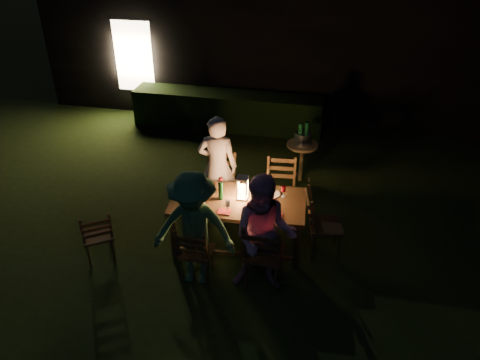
% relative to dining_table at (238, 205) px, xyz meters
% --- Properties ---
extents(garden_envelope, '(40.00, 40.00, 3.20)m').
position_rel_dining_table_xyz_m(garden_envelope, '(-0.63, 6.49, 0.87)').
color(garden_envelope, black).
rests_on(garden_envelope, ground).
extents(dining_table, '(1.95, 1.06, 0.79)m').
position_rel_dining_table_xyz_m(dining_table, '(0.00, 0.00, 0.00)').
color(dining_table, '#472A17').
rests_on(dining_table, ground).
extents(chair_near_left, '(0.42, 0.45, 0.93)m').
position_rel_dining_table_xyz_m(chair_near_left, '(-0.40, -0.80, -0.43)').
color(chair_near_left, '#472A17').
rests_on(chair_near_left, ground).
extents(chair_near_right, '(0.51, 0.54, 1.08)m').
position_rel_dining_table_xyz_m(chair_near_right, '(0.49, -0.74, -0.38)').
color(chair_near_right, '#472A17').
rests_on(chair_near_right, ground).
extents(chair_far_left, '(0.51, 0.54, 1.06)m').
position_rel_dining_table_xyz_m(chair_far_left, '(-0.49, 0.74, -0.39)').
color(chair_far_left, '#472A17').
rests_on(chair_far_left, ground).
extents(chair_far_right, '(0.50, 0.54, 1.03)m').
position_rel_dining_table_xyz_m(chair_far_right, '(0.50, 0.80, -0.40)').
color(chair_far_right, '#472A17').
rests_on(chair_far_right, ground).
extents(chair_end, '(0.58, 0.55, 1.05)m').
position_rel_dining_table_xyz_m(chair_end, '(1.23, 0.07, -0.39)').
color(chair_end, '#472A17').
rests_on(chair_end, ground).
extents(chair_spare, '(0.57, 0.58, 0.90)m').
position_rel_dining_table_xyz_m(chair_spare, '(-1.85, -0.73, -0.44)').
color(chair_spare, '#472A17').
rests_on(chair_spare, ground).
extents(person_house_side, '(0.64, 0.44, 1.69)m').
position_rel_dining_table_xyz_m(person_house_side, '(-0.50, 0.79, 0.14)').
color(person_house_side, silver).
rests_on(person_house_side, ground).
extents(person_opp_right, '(0.85, 0.68, 1.67)m').
position_rel_dining_table_xyz_m(person_opp_right, '(0.50, -0.79, 0.13)').
color(person_opp_right, '#C889AB').
rests_on(person_opp_right, ground).
extents(person_opp_left, '(1.10, 0.68, 1.65)m').
position_rel_dining_table_xyz_m(person_opp_left, '(-0.40, -0.85, 0.12)').
color(person_opp_left, '#346943').
rests_on(person_opp_left, ground).
extents(lantern, '(0.16, 0.16, 0.35)m').
position_rel_dining_table_xyz_m(lantern, '(0.05, 0.05, 0.24)').
color(lantern, white).
rests_on(lantern, dining_table).
extents(plate_far_left, '(0.25, 0.25, 0.01)m').
position_rel_dining_table_xyz_m(plate_far_left, '(-0.56, 0.19, 0.09)').
color(plate_far_left, white).
rests_on(plate_far_left, dining_table).
extents(plate_near_left, '(0.25, 0.25, 0.01)m').
position_rel_dining_table_xyz_m(plate_near_left, '(-0.54, -0.25, 0.09)').
color(plate_near_left, white).
rests_on(plate_near_left, dining_table).
extents(plate_far_right, '(0.25, 0.25, 0.01)m').
position_rel_dining_table_xyz_m(plate_far_right, '(0.44, 0.25, 0.09)').
color(plate_far_right, white).
rests_on(plate_far_right, dining_table).
extents(plate_near_right, '(0.25, 0.25, 0.01)m').
position_rel_dining_table_xyz_m(plate_near_right, '(0.46, -0.19, 0.09)').
color(plate_near_right, white).
rests_on(plate_near_right, dining_table).
extents(wineglass_a, '(0.06, 0.06, 0.18)m').
position_rel_dining_table_xyz_m(wineglass_a, '(-0.32, 0.26, 0.17)').
color(wineglass_a, '#59070F').
rests_on(wineglass_a, dining_table).
extents(wineglass_b, '(0.06, 0.06, 0.18)m').
position_rel_dining_table_xyz_m(wineglass_b, '(-0.71, -0.16, 0.17)').
color(wineglass_b, '#59070F').
rests_on(wineglass_b, dining_table).
extents(wineglass_c, '(0.06, 0.06, 0.18)m').
position_rel_dining_table_xyz_m(wineglass_c, '(0.32, -0.26, 0.17)').
color(wineglass_c, '#59070F').
rests_on(wineglass_c, dining_table).
extents(wineglass_d, '(0.06, 0.06, 0.18)m').
position_rel_dining_table_xyz_m(wineglass_d, '(0.61, 0.22, 0.17)').
color(wineglass_d, '#59070F').
rests_on(wineglass_d, dining_table).
extents(wineglass_e, '(0.06, 0.06, 0.18)m').
position_rel_dining_table_xyz_m(wineglass_e, '(-0.08, -0.31, 0.17)').
color(wineglass_e, silver).
rests_on(wineglass_e, dining_table).
extents(bottle_table, '(0.07, 0.07, 0.28)m').
position_rel_dining_table_xyz_m(bottle_table, '(-0.25, -0.02, 0.22)').
color(bottle_table, '#0F471E').
rests_on(bottle_table, dining_table).
extents(napkin_left, '(0.18, 0.14, 0.01)m').
position_rel_dining_table_xyz_m(napkin_left, '(-0.13, -0.33, 0.08)').
color(napkin_left, red).
rests_on(napkin_left, dining_table).
extents(napkin_right, '(0.18, 0.14, 0.01)m').
position_rel_dining_table_xyz_m(napkin_right, '(0.57, -0.27, 0.08)').
color(napkin_right, red).
rests_on(napkin_right, dining_table).
extents(phone, '(0.14, 0.07, 0.01)m').
position_rel_dining_table_xyz_m(phone, '(-0.60, -0.34, 0.08)').
color(phone, black).
rests_on(phone, dining_table).
extents(side_table, '(0.55, 0.55, 0.74)m').
position_rel_dining_table_xyz_m(side_table, '(0.72, 2.06, -0.05)').
color(side_table, brown).
rests_on(side_table, ground).
extents(ice_bucket, '(0.30, 0.30, 0.22)m').
position_rel_dining_table_xyz_m(ice_bucket, '(0.72, 2.06, 0.14)').
color(ice_bucket, '#A5A8AD').
rests_on(ice_bucket, side_table).
extents(bottle_bucket_a, '(0.07, 0.07, 0.32)m').
position_rel_dining_table_xyz_m(bottle_bucket_a, '(0.67, 2.02, 0.19)').
color(bottle_bucket_a, '#0F471E').
rests_on(bottle_bucket_a, side_table).
extents(bottle_bucket_b, '(0.07, 0.07, 0.32)m').
position_rel_dining_table_xyz_m(bottle_bucket_b, '(0.77, 2.10, 0.19)').
color(bottle_bucket_b, '#0F471E').
rests_on(bottle_bucket_b, side_table).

